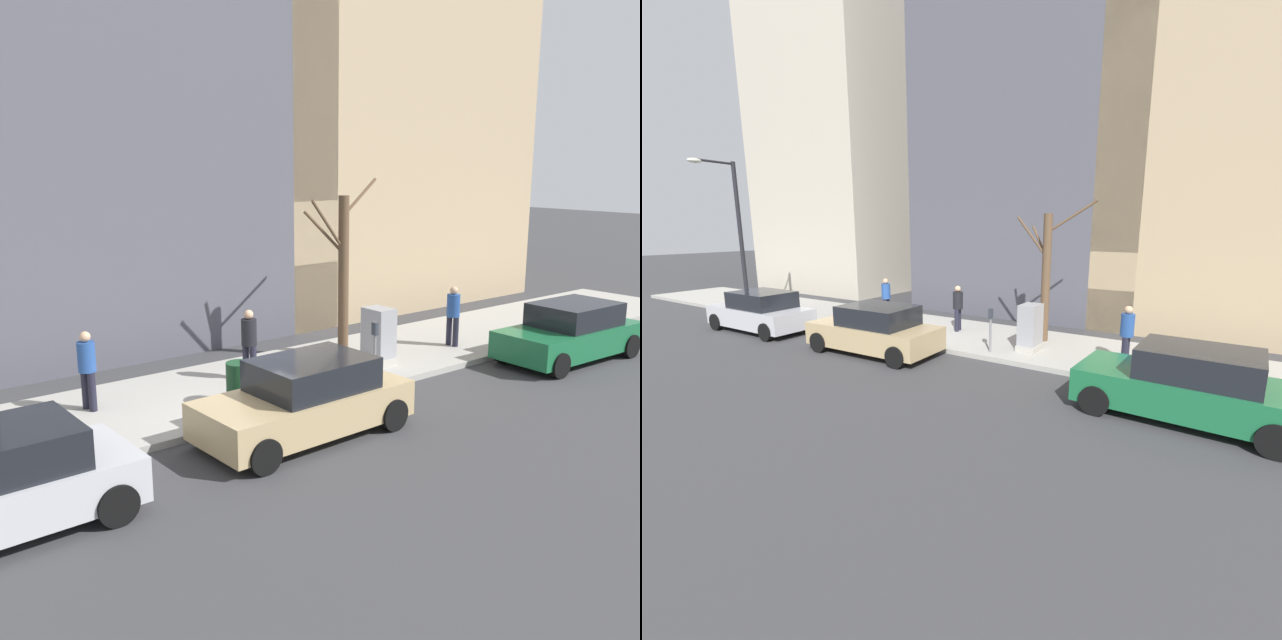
{
  "view_description": "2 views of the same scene",
  "coord_description": "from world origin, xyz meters",
  "views": [
    {
      "loc": [
        -11.35,
        7.58,
        5.21
      ],
      "look_at": [
        1.35,
        -2.5,
        1.53
      ],
      "focal_mm": 40.0,
      "sensor_mm": 36.0,
      "label": 1
    },
    {
      "loc": [
        -10.57,
        -9.43,
        3.87
      ],
      "look_at": [
        -0.39,
        -2.94,
        1.24
      ],
      "focal_mm": 24.0,
      "sensor_mm": 36.0,
      "label": 2
    }
  ],
  "objects": [
    {
      "name": "parking_meter",
      "position": [
        0.45,
        -3.43,
        0.98
      ],
      "size": [
        0.14,
        0.1,
        1.35
      ],
      "color": "slate",
      "rests_on": "sidewalk"
    },
    {
      "name": "pedestrian_near_meter",
      "position": [
        1.33,
        -7.16,
        1.09
      ],
      "size": [
        0.4,
        0.36,
        1.66
      ],
      "rotation": [
        0.0,
        0.0,
        3.12
      ],
      "color": "#1E1E2D",
      "rests_on": "sidewalk"
    },
    {
      "name": "trash_bin",
      "position": [
        0.9,
        0.01,
        0.6
      ],
      "size": [
        0.56,
        0.56,
        0.9
      ],
      "primitive_type": "cylinder",
      "color": "#14381E",
      "rests_on": "sidewalk"
    },
    {
      "name": "bare_tree",
      "position": [
        2.62,
        -4.28,
        2.35
      ],
      "size": [
        0.83,
        2.51,
        4.57
      ],
      "color": "brown",
      "rests_on": "sidewalk"
    },
    {
      "name": "parked_car_tan",
      "position": [
        -1.12,
        -0.21,
        0.74
      ],
      "size": [
        2.03,
        4.25,
        1.52
      ],
      "rotation": [
        0.0,
        0.0,
        0.03
      ],
      "color": "tan",
      "rests_on": "ground"
    },
    {
      "name": "pedestrian_midblock",
      "position": [
        2.23,
        -1.1,
        1.09
      ],
      "size": [
        0.39,
        0.36,
        1.66
      ],
      "rotation": [
        0.0,
        0.0,
        0.21
      ],
      "color": "#1E1E2D",
      "rests_on": "sidewalk"
    },
    {
      "name": "sidewalk",
      "position": [
        2.0,
        0.0,
        0.07
      ],
      "size": [
        4.0,
        36.0,
        0.15
      ],
      "primitive_type": "cube",
      "color": "#9E9B93",
      "rests_on": "ground"
    },
    {
      "name": "ground_plane",
      "position": [
        0.0,
        0.0,
        0.0
      ],
      "size": [
        120.0,
        120.0,
        0.0
      ],
      "primitive_type": "plane",
      "color": "#38383A"
    },
    {
      "name": "pedestrian_far_corner",
      "position": [
        2.5,
        2.64,
        1.09
      ],
      "size": [
        0.39,
        0.36,
        1.66
      ],
      "rotation": [
        0.0,
        0.0,
        3.36
      ],
      "color": "#1E1E2D",
      "rests_on": "sidewalk"
    },
    {
      "name": "utility_box",
      "position": [
        1.3,
        -4.34,
        0.85
      ],
      "size": [
        0.83,
        0.61,
        1.43
      ],
      "color": "#A8A399",
      "rests_on": "sidewalk"
    },
    {
      "name": "parked_car_green",
      "position": [
        -1.2,
        -8.9,
        0.74
      ],
      "size": [
        2.06,
        4.27,
        1.52
      ],
      "rotation": [
        0.0,
        0.0,
        -0.04
      ],
      "color": "#196038",
      "rests_on": "ground"
    }
  ]
}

